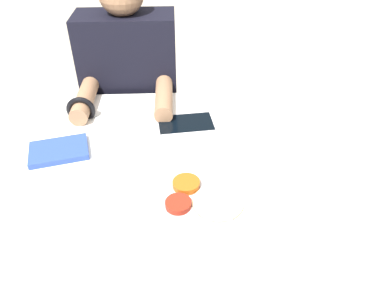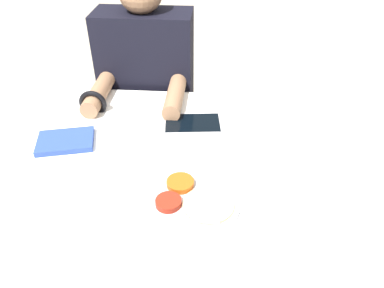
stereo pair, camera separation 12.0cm
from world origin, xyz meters
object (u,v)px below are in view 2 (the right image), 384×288
object	(u,v)px
red_notebook	(66,141)
person_diner	(149,110)
tablet_device	(193,124)
thali_tray	(190,201)

from	to	relation	value
red_notebook	person_diner	world-z (taller)	person_diner
red_notebook	tablet_device	bearing A→B (deg)	19.65
person_diner	thali_tray	bearing A→B (deg)	-71.47
thali_tray	red_notebook	world-z (taller)	thali_tray
person_diner	tablet_device	bearing A→B (deg)	-57.43
red_notebook	tablet_device	size ratio (longest dim) A/B	0.91
person_diner	red_notebook	bearing A→B (deg)	-109.94
red_notebook	tablet_device	world-z (taller)	red_notebook
thali_tray	person_diner	xyz separation A→B (m)	(-0.26, 0.79, -0.18)
red_notebook	person_diner	bearing A→B (deg)	70.06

